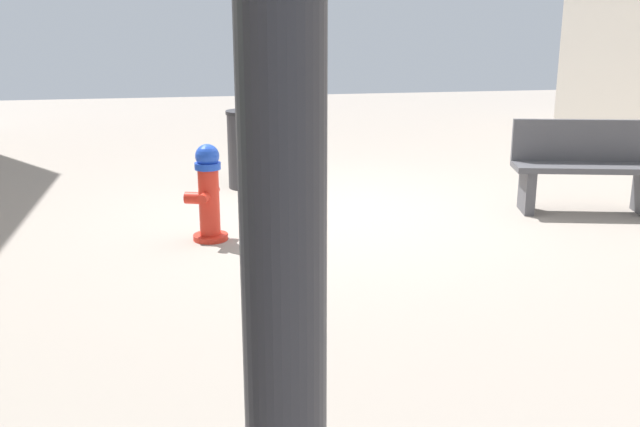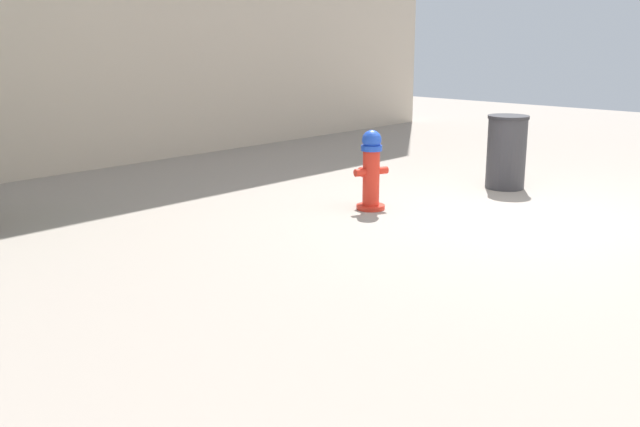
# 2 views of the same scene
# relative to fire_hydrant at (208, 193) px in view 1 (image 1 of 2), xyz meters

# --- Properties ---
(ground_plane) EXTENTS (23.40, 23.40, 0.00)m
(ground_plane) POSITION_rel_fire_hydrant_xyz_m (-1.35, -0.72, -0.45)
(ground_plane) COLOR gray
(fire_hydrant) EXTENTS (0.39, 0.41, 0.89)m
(fire_hydrant) POSITION_rel_fire_hydrant_xyz_m (0.00, 0.00, 0.00)
(fire_hydrant) COLOR red
(fire_hydrant) RESTS_ON ground_plane
(bench_near) EXTENTS (1.55, 0.79, 0.95)m
(bench_near) POSITION_rel_fire_hydrant_xyz_m (-3.90, -0.32, 0.04)
(bench_near) COLOR #4C4C51
(bench_near) RESTS_ON ground_plane
(trash_bin) EXTENTS (0.51, 0.51, 0.92)m
(trash_bin) POSITION_rel_fire_hydrant_xyz_m (-0.54, -2.05, 0.02)
(trash_bin) COLOR #38383D
(trash_bin) RESTS_ON ground_plane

